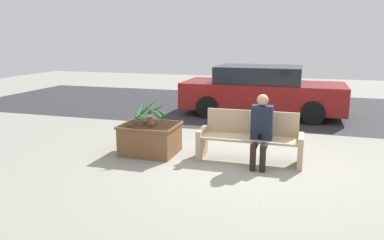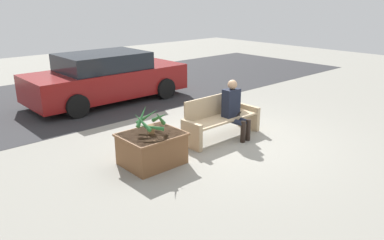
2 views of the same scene
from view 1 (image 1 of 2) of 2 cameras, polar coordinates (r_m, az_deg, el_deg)
The scene contains 7 objects.
ground_plane at distance 6.70m, azimuth 8.12°, elevation -6.75°, with size 30.00×30.00×0.00m, color gray.
road_surface at distance 12.10m, azimuth 12.21°, elevation 1.79°, with size 20.00×6.00×0.01m, color #2D2D30.
bench at distance 6.82m, azimuth 8.84°, elevation -2.75°, with size 1.85×0.55×0.89m.
person_seated at distance 6.55m, azimuth 10.49°, elevation -1.16°, with size 0.36×0.59×1.24m.
planter_box at distance 7.23m, azimuth -6.37°, elevation -2.70°, with size 1.06×0.89×0.58m.
potted_plant at distance 7.11m, azimuth -6.55°, elevation 1.32°, with size 0.62×0.64×0.49m.
parked_car at distance 10.91m, azimuth 10.53°, elevation 4.38°, with size 4.49×1.98×1.40m.
Camera 1 is at (0.91, -6.26, 2.20)m, focal length 35.00 mm.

